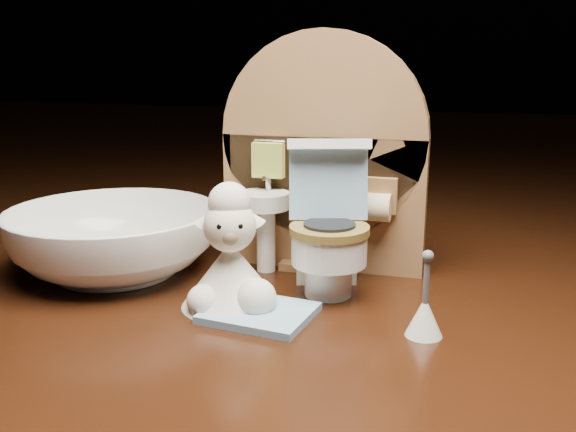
# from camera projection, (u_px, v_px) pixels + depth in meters

# --- Properties ---
(backdrop_panel) EXTENTS (0.13, 0.05, 0.15)m
(backdrop_panel) POSITION_uv_depth(u_px,v_px,m) (322.00, 167.00, 0.41)
(backdrop_panel) COLOR brown
(backdrop_panel) RESTS_ON ground
(toy_toilet) EXTENTS (0.05, 0.06, 0.09)m
(toy_toilet) POSITION_uv_depth(u_px,v_px,m) (328.00, 236.00, 0.37)
(toy_toilet) COLOR white
(toy_toilet) RESTS_ON ground
(bath_mat) EXTENTS (0.06, 0.05, 0.00)m
(bath_mat) POSITION_uv_depth(u_px,v_px,m) (259.00, 313.00, 0.34)
(bath_mat) COLOR #7CA3BC
(bath_mat) RESTS_ON ground
(toilet_brush) EXTENTS (0.02, 0.02, 0.04)m
(toilet_brush) POSITION_uv_depth(u_px,v_px,m) (425.00, 314.00, 0.32)
(toilet_brush) COLOR white
(toilet_brush) RESTS_ON ground
(plush_lamb) EXTENTS (0.06, 0.06, 0.07)m
(plush_lamb) POSITION_uv_depth(u_px,v_px,m) (231.00, 264.00, 0.35)
(plush_lamb) COLOR silver
(plush_lamb) RESTS_ON ground
(ceramic_bowl) EXTENTS (0.17, 0.17, 0.04)m
(ceramic_bowl) POSITION_uv_depth(u_px,v_px,m) (114.00, 241.00, 0.41)
(ceramic_bowl) COLOR white
(ceramic_bowl) RESTS_ON ground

